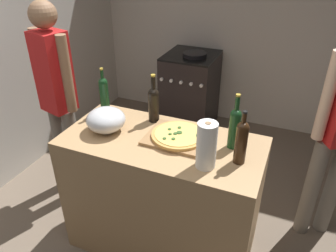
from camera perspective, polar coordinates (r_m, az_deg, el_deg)
ground_plane at (r=3.12m, az=3.79°, el=-10.53°), size 3.81×3.47×0.02m
kitchen_wall_rear at (r=3.87m, az=12.26°, el=18.83°), size 3.81×0.10×2.60m
kitchen_wall_left at (r=3.36m, az=-24.09°, el=15.30°), size 0.10×3.47×2.60m
counter at (r=2.33m, az=-0.98°, el=-11.99°), size 1.27×0.61×0.91m
cutting_board at (r=2.06m, az=1.84°, el=-2.03°), size 0.40×0.32×0.02m
pizza at (r=2.05m, az=1.85°, el=-1.54°), size 0.34×0.34×0.03m
mixing_bowl at (r=2.15m, az=-10.75°, el=1.06°), size 0.25×0.25×0.16m
paper_towel_roll at (r=1.77m, az=6.71°, el=-3.38°), size 0.11×0.11×0.28m
wine_bottle_green at (r=1.83m, az=12.63°, el=-2.47°), size 0.07×0.07×0.32m
wine_bottle_amber at (r=1.95m, az=11.51°, el=-0.02°), size 0.07×0.07×0.35m
wine_bottle_dark at (r=2.21m, az=-2.50°, el=4.09°), size 0.07×0.07×0.34m
wine_bottle_clear at (r=2.34m, az=-11.05°, el=5.45°), size 0.06×0.06×0.34m
stove at (r=3.85m, az=3.86°, el=6.05°), size 0.56×0.62×0.93m
person_in_stripes at (r=2.72m, az=-18.68°, el=5.45°), size 0.39×0.25×1.65m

